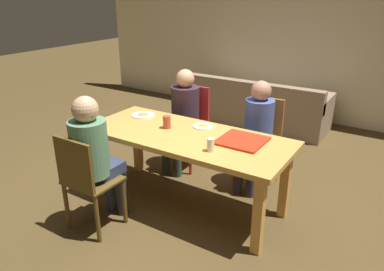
% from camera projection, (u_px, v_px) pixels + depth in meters
% --- Properties ---
extents(ground_plane, '(20.00, 20.00, 0.00)m').
position_uv_depth(ground_plane, '(187.00, 203.00, 3.83)').
color(ground_plane, '#4D3B1E').
extents(back_wall, '(7.86, 0.12, 2.68)m').
position_uv_depth(back_wall, '(300.00, 37.00, 5.96)').
color(back_wall, beige).
rests_on(back_wall, ground).
extents(dining_table, '(2.03, 0.86, 0.77)m').
position_uv_depth(dining_table, '(186.00, 144.00, 3.57)').
color(dining_table, gold).
rests_on(dining_table, ground).
extents(chair_0, '(0.44, 0.43, 0.98)m').
position_uv_depth(chair_0, '(190.00, 121.00, 4.54)').
color(chair_0, red).
rests_on(chair_0, ground).
extents(person_0, '(0.33, 0.52, 1.21)m').
position_uv_depth(person_0, '(183.00, 112.00, 4.35)').
color(person_0, '#2F3F37').
rests_on(person_0, ground).
extents(chair_1, '(0.41, 0.44, 0.96)m').
position_uv_depth(chair_1, '(261.00, 139.00, 4.11)').
color(chair_1, '#9D632C').
rests_on(chair_1, ground).
extents(person_1, '(0.31, 0.50, 1.19)m').
position_uv_depth(person_1, '(257.00, 127.00, 3.92)').
color(person_1, '#32354A').
rests_on(person_1, ground).
extents(chair_2, '(0.45, 0.40, 0.93)m').
position_uv_depth(chair_2, '(85.00, 179.00, 3.22)').
color(chair_2, '#533F19').
rests_on(chair_2, ground).
extents(person_2, '(0.33, 0.48, 1.26)m').
position_uv_depth(person_2, '(94.00, 151.00, 3.24)').
color(person_2, '#2D354D').
rests_on(person_2, ground).
extents(pizza_box_0, '(0.41, 0.41, 0.02)m').
position_uv_depth(pizza_box_0, '(242.00, 141.00, 3.36)').
color(pizza_box_0, red).
rests_on(pizza_box_0, dining_table).
extents(plate_0, '(0.21, 0.21, 0.03)m').
position_uv_depth(plate_0, '(203.00, 126.00, 3.72)').
color(plate_0, white).
rests_on(plate_0, dining_table).
extents(plate_1, '(0.25, 0.25, 0.03)m').
position_uv_depth(plate_1, '(143.00, 115.00, 4.05)').
color(plate_1, white).
rests_on(plate_1, dining_table).
extents(drinking_glass_0, '(0.06, 0.06, 0.12)m').
position_uv_depth(drinking_glass_0, '(211.00, 145.00, 3.15)').
color(drinking_glass_0, silver).
rests_on(drinking_glass_0, dining_table).
extents(drinking_glass_1, '(0.08, 0.08, 0.13)m').
position_uv_depth(drinking_glass_1, '(167.00, 122.00, 3.67)').
color(drinking_glass_1, '#B34534').
rests_on(drinking_glass_1, dining_table).
extents(couch, '(2.20, 0.80, 0.76)m').
position_uv_depth(couch, '(257.00, 108.00, 5.93)').
color(couch, '#897259').
rests_on(couch, ground).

